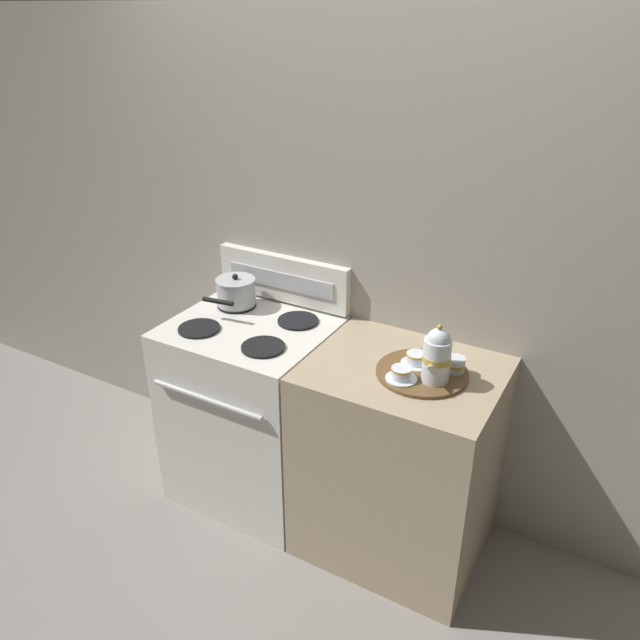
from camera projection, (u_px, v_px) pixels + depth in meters
ground_plane at (324, 511)px, 3.01m from camera, size 6.00×6.00×0.00m
wall_back at (361, 277)px, 2.77m from camera, size 6.00×0.05×2.20m
stove at (254, 410)px, 2.97m from camera, size 0.70×0.65×0.92m
control_panel at (283, 278)px, 2.93m from camera, size 0.69×0.05×0.22m
side_counter at (398, 460)px, 2.64m from camera, size 0.76×0.62×0.91m
saucepan at (236, 292)px, 2.91m from camera, size 0.19×0.28×0.15m
serving_tray at (422, 373)px, 2.40m from camera, size 0.36×0.36×0.01m
teapot at (437, 355)px, 2.29m from camera, size 0.11×0.17×0.23m
teacup_left at (416, 359)px, 2.43m from camera, size 0.12×0.12×0.05m
teacup_right at (401, 374)px, 2.33m from camera, size 0.12×0.12×0.05m
creamer_jug at (456, 365)px, 2.38m from camera, size 0.07×0.07×0.06m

